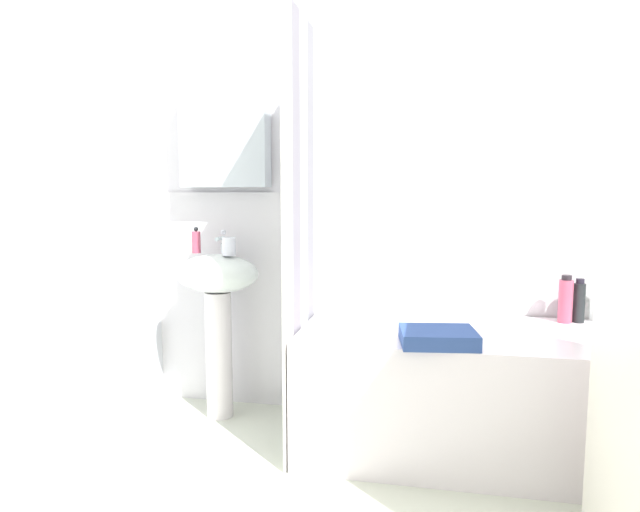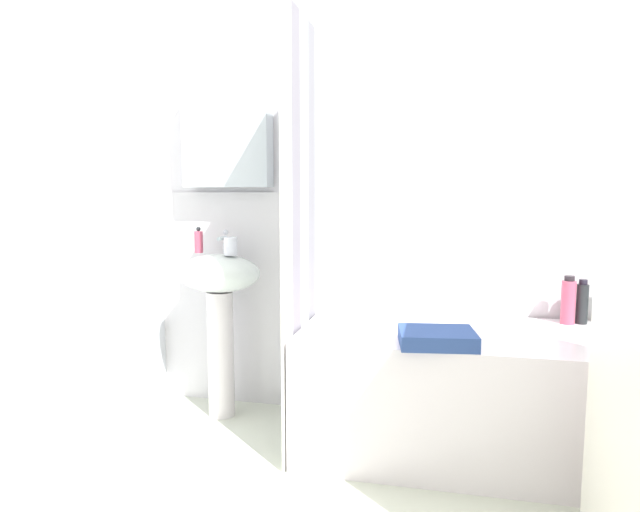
% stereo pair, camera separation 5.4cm
% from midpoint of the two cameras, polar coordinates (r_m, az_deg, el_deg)
% --- Properties ---
extents(wall_back_tiled, '(3.60, 0.18, 2.40)m').
position_cam_midpoint_polar(wall_back_tiled, '(2.94, 10.89, 5.28)').
color(wall_back_tiled, silver).
rests_on(wall_back_tiled, ground_plane).
extents(wall_left_tiled, '(0.07, 1.81, 2.40)m').
position_cam_midpoint_polar(wall_left_tiled, '(2.58, -25.69, 4.03)').
color(wall_left_tiled, silver).
rests_on(wall_left_tiled, ground_plane).
extents(sink, '(0.44, 0.34, 0.88)m').
position_cam_midpoint_polar(sink, '(2.99, -9.74, -4.30)').
color(sink, white).
rests_on(sink, ground_plane).
extents(faucet, '(0.03, 0.12, 0.12)m').
position_cam_midpoint_polar(faucet, '(3.02, -9.26, 1.49)').
color(faucet, silver).
rests_on(faucet, sink).
extents(soap_dispenser, '(0.05, 0.05, 0.14)m').
position_cam_midpoint_polar(soap_dispenser, '(3.05, -11.84, 1.49)').
color(soap_dispenser, '#C44963').
rests_on(soap_dispenser, sink).
extents(toothbrush_cup, '(0.07, 0.07, 0.09)m').
position_cam_midpoint_polar(toothbrush_cup, '(2.90, -8.63, 1.00)').
color(toothbrush_cup, silver).
rests_on(toothbrush_cup, sink).
extents(bathtub, '(1.61, 0.72, 0.58)m').
position_cam_midpoint_polar(bathtub, '(2.71, 16.57, -13.46)').
color(bathtub, white).
rests_on(bathtub, ground_plane).
extents(shower_curtain, '(0.01, 0.72, 2.00)m').
position_cam_midpoint_polar(shower_curtain, '(2.62, -1.12, 2.16)').
color(shower_curtain, white).
rests_on(shower_curtain, ground_plane).
extents(lotion_bottle, '(0.06, 0.06, 0.20)m').
position_cam_midpoint_polar(lotion_bottle, '(3.03, 29.99, -4.41)').
color(lotion_bottle, gold).
rests_on(lotion_bottle, bathtub).
extents(shampoo_bottle, '(0.05, 0.05, 0.21)m').
position_cam_midpoint_polar(shampoo_bottle, '(2.99, 27.95, -4.33)').
color(shampoo_bottle, '#297858').
rests_on(shampoo_bottle, bathtub).
extents(conditioner_bottle, '(0.05, 0.05, 0.21)m').
position_cam_midpoint_polar(conditioner_bottle, '(2.95, 25.78, -4.35)').
color(conditioner_bottle, '#222527').
rests_on(conditioner_bottle, bathtub).
extents(body_wash_bottle, '(0.07, 0.07, 0.23)m').
position_cam_midpoint_polar(body_wash_bottle, '(2.91, 24.61, -4.23)').
color(body_wash_bottle, '#C64E6A').
rests_on(body_wash_bottle, bathtub).
extents(towel_folded, '(0.34, 0.29, 0.06)m').
position_cam_midpoint_polar(towel_folded, '(2.36, 12.56, -8.18)').
color(towel_folded, '#2E498B').
rests_on(towel_folded, bathtub).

